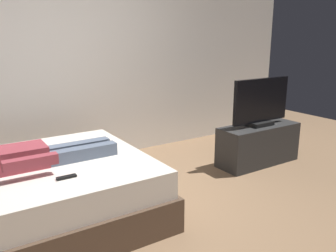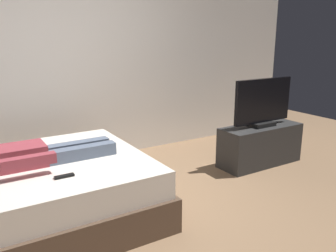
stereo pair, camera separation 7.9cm
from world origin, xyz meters
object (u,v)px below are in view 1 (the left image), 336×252
Objects in this scene: bed at (33,196)px; remote at (67,177)px; tv_stand at (258,144)px; person at (33,157)px; tv at (261,103)px.

remote is at bearing -66.95° from bed.
tv_stand is (2.76, 0.01, -0.01)m from bed.
person is 1.15× the size of tv_stand.
bed is 1.61× the size of person.
bed is at bearing 113.05° from remote.
tv_stand is 0.53m from tv.
tv reaches higher than person.
tv is at bearing 0.69° from person.
tv_stand is at bearing 0.30° from bed.
tv_stand is (2.58, 0.44, -0.30)m from remote.
person is 2.73m from tv.
remote is 2.63m from tv_stand.
bed is 2.30× the size of tv.
tv_stand is (2.73, 0.03, -0.37)m from person.
person reaches higher than remote.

